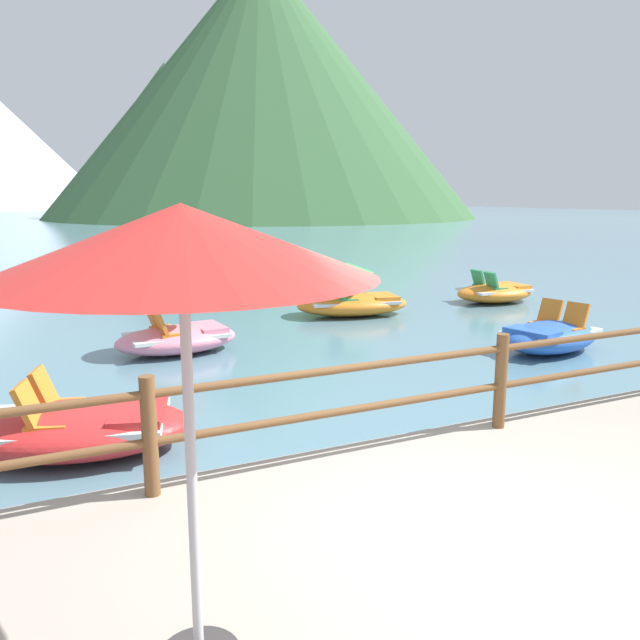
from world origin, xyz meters
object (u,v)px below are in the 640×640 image
object	(u,v)px
pedal_boat_2	(550,336)
pedal_boat_4	(77,427)
pedal_boat_6	(352,299)
pedal_boat_5	(176,330)
pedal_boat_0	(495,292)
beach_umbrella	(182,249)

from	to	relation	value
pedal_boat_2	pedal_boat_4	xyz separation A→B (m)	(-7.82, -1.18, -0.00)
pedal_boat_6	pedal_boat_2	bearing A→B (deg)	-70.97
pedal_boat_6	pedal_boat_5	bearing A→B (deg)	-158.23
pedal_boat_6	pedal_boat_4	bearing A→B (deg)	-138.24
pedal_boat_2	pedal_boat_6	xyz separation A→B (m)	(-1.53, 4.44, 0.11)
pedal_boat_5	pedal_boat_0	bearing A→B (deg)	11.93
pedal_boat_6	pedal_boat_0	bearing A→B (deg)	0.72
pedal_boat_2	pedal_boat_4	bearing A→B (deg)	-171.42
pedal_boat_0	pedal_boat_5	world-z (taller)	pedal_boat_5
pedal_boat_5	pedal_boat_6	xyz separation A→B (m)	(4.38, 1.75, -0.01)
pedal_boat_5	pedal_boat_6	world-z (taller)	pedal_boat_6
beach_umbrella	pedal_boat_2	distance (m)	9.46
pedal_boat_5	pedal_boat_6	distance (m)	4.72
beach_umbrella	pedal_boat_6	distance (m)	11.60
pedal_boat_2	pedal_boat_4	distance (m)	7.91
pedal_boat_0	pedal_boat_5	distance (m)	8.71
pedal_boat_0	pedal_boat_6	distance (m)	4.15
beach_umbrella	pedal_boat_0	xyz separation A→B (m)	(10.18, 9.74, -2.19)
pedal_boat_2	pedal_boat_6	size ratio (longest dim) A/B	0.84
beach_umbrella	pedal_boat_6	xyz separation A→B (m)	(6.03, 9.69, -2.06)
beach_umbrella	pedal_boat_4	size ratio (longest dim) A/B	0.83
pedal_boat_4	pedal_boat_6	bearing A→B (deg)	41.76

